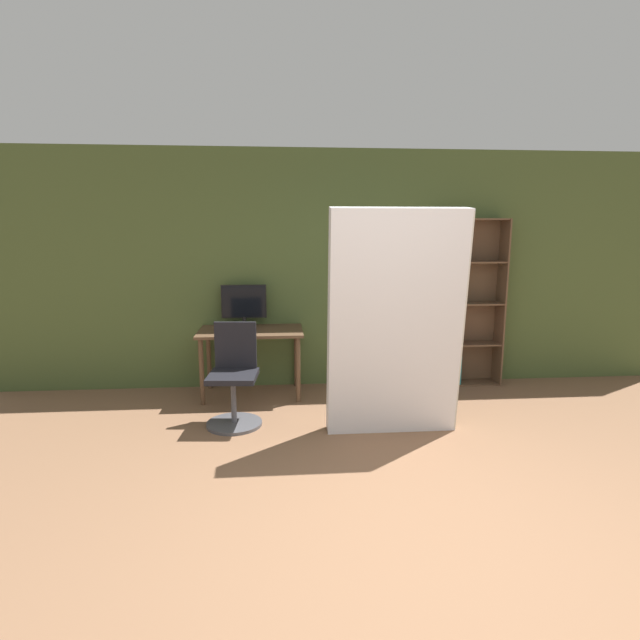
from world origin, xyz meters
TOP-DOWN VIEW (x-y plane):
  - ground_plane at (0.00, 0.00)m, footprint 16.00×16.00m
  - wall_back at (0.00, 3.39)m, footprint 8.00×0.06m
  - desk at (-1.11, 3.02)m, footprint 1.12×0.67m
  - monitor at (-1.19, 3.22)m, footprint 0.50×0.23m
  - office_chair at (-1.23, 2.21)m, footprint 0.52×0.52m
  - bookshelf at (1.28, 3.24)m, footprint 0.81×0.28m
  - mattress_near at (0.22, 1.85)m, footprint 1.17×0.38m

SIDE VIEW (x-z plane):
  - ground_plane at x=0.00m, z-range 0.00..0.00m
  - office_chair at x=-1.23m, z-range -0.08..0.87m
  - desk at x=-1.11m, z-range 0.27..1.00m
  - bookshelf at x=1.28m, z-range -0.03..1.91m
  - monitor at x=-1.19m, z-range 0.75..1.22m
  - mattress_near at x=0.22m, z-range 0.00..2.00m
  - wall_back at x=0.00m, z-range 0.00..2.70m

